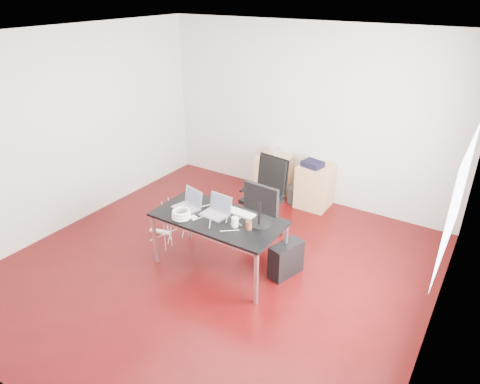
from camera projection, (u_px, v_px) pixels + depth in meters
The scene contains 18 objects.
room_shell at pixel (217, 167), 4.85m from camera, with size 5.00×5.00×5.00m.
desk at pixel (218, 221), 5.20m from camera, with size 1.60×0.80×0.73m.
office_chair at pixel (266, 192), 6.08m from camera, with size 0.54×0.56×1.08m.
filing_cabinet_left at pixel (274, 176), 7.21m from camera, with size 0.50×0.50×0.70m, color tan.
filing_cabinet_right at pixel (315, 186), 6.85m from camera, with size 0.50×0.50×0.70m, color tan.
pc_tower at pixel (286, 259), 5.27m from camera, with size 0.20×0.45×0.44m, color black.
wastebasket at pixel (294, 195), 7.04m from camera, with size 0.24×0.24×0.28m, color black.
power_strip at pixel (160, 231), 6.24m from camera, with size 0.30×0.06×0.04m, color white.
laptop_left at pixel (189, 204), 5.37m from camera, with size 0.38×0.33×0.23m.
laptop_right at pixel (217, 210), 5.23m from camera, with size 0.35×0.28×0.23m.
monitor at pixel (261, 203), 4.90m from camera, with size 0.45×0.26×0.51m.
keyboard at pixel (238, 212), 5.27m from camera, with size 0.44×0.14×0.02m, color white.
cup_white at pixel (235, 222), 4.96m from camera, with size 0.08×0.08×0.12m, color white.
cup_brown at pixel (249, 225), 4.91m from camera, with size 0.08×0.08×0.10m, color #592E1E.
cable_coil at pixel (181, 214), 5.14m from camera, with size 0.24×0.24×0.11m.
power_adapter at pixel (193, 218), 5.14m from camera, with size 0.07×0.07×0.03m, color white.
speaker at pixel (277, 153), 6.97m from camera, with size 0.09×0.08×0.18m, color #9E9E9E.
navy_garment at pixel (313, 164), 6.65m from camera, with size 0.30×0.24×0.09m, color black.
Camera 1 is at (2.67, -3.63, 3.30)m, focal length 32.00 mm.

